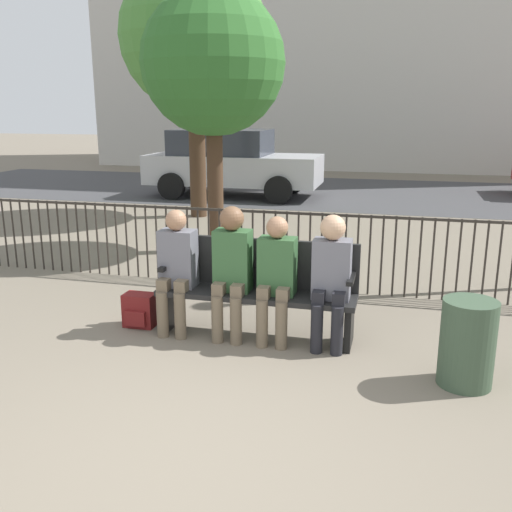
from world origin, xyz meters
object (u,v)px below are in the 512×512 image
(backpack, at_px, (140,310))
(trash_bin, at_px, (467,343))
(tree_1, at_px, (194,38))
(parked_car_0, at_px, (230,162))
(seated_person_3, at_px, (331,274))
(seated_person_2, at_px, (276,273))
(tree_0, at_px, (213,64))
(park_bench, at_px, (258,285))
(seated_person_1, at_px, (231,265))
(seated_person_0, at_px, (176,265))

(backpack, xyz_separation_m, trash_bin, (3.04, -0.51, 0.18))
(tree_1, height_order, parked_car_0, tree_1)
(seated_person_3, distance_m, tree_1, 7.29)
(backpack, relative_size, trash_bin, 0.48)
(seated_person_2, relative_size, tree_1, 0.24)
(tree_0, bearing_deg, trash_bin, -48.47)
(parked_car_0, bearing_deg, seated_person_3, -67.66)
(parked_car_0, bearing_deg, park_bench, -71.54)
(seated_person_1, height_order, tree_1, tree_1)
(park_bench, relative_size, seated_person_3, 1.54)
(seated_person_2, bearing_deg, tree_1, 116.18)
(seated_person_3, bearing_deg, park_bench, 169.65)
(backpack, bearing_deg, tree_1, 104.23)
(seated_person_2, xyz_separation_m, trash_bin, (1.64, -0.49, -0.31))
(seated_person_0, xyz_separation_m, backpack, (-0.42, 0.02, -0.51))
(seated_person_3, bearing_deg, parked_car_0, 112.34)
(seated_person_1, bearing_deg, backpack, 178.83)
(park_bench, xyz_separation_m, trash_bin, (1.84, -0.62, -0.15))
(seated_person_3, distance_m, backpack, 1.98)
(seated_person_2, bearing_deg, backpack, 179.02)
(seated_person_1, distance_m, seated_person_2, 0.43)
(seated_person_1, relative_size, backpack, 3.75)
(tree_0, xyz_separation_m, tree_1, (-1.24, 2.64, 0.67))
(seated_person_0, relative_size, seated_person_3, 0.98)
(seated_person_1, xyz_separation_m, seated_person_2, (0.43, -0.00, -0.05))
(tree_1, height_order, trash_bin, tree_1)
(seated_person_1, bearing_deg, trash_bin, -13.39)
(seated_person_3, distance_m, tree_0, 4.38)
(tree_1, bearing_deg, trash_bin, -54.54)
(backpack, relative_size, tree_0, 0.09)
(park_bench, distance_m, tree_0, 4.08)
(seated_person_3, xyz_separation_m, parked_car_0, (-3.53, 8.59, 0.15))
(seated_person_0, distance_m, tree_0, 3.88)
(park_bench, distance_m, seated_person_3, 0.74)
(tree_0, distance_m, tree_1, 2.99)
(tree_1, bearing_deg, seated_person_3, -59.99)
(seated_person_2, height_order, parked_car_0, parked_car_0)
(seated_person_1, distance_m, backpack, 1.12)
(backpack, height_order, tree_0, tree_0)
(seated_person_0, height_order, tree_0, tree_0)
(seated_person_3, xyz_separation_m, backpack, (-1.90, 0.02, -0.53))
(park_bench, distance_m, tree_1, 6.96)
(park_bench, height_order, trash_bin, park_bench)
(seated_person_2, xyz_separation_m, parked_car_0, (-3.03, 8.59, 0.18))
(seated_person_0, xyz_separation_m, seated_person_3, (1.48, 0.00, 0.02))
(parked_car_0, bearing_deg, trash_bin, -62.79)
(seated_person_0, bearing_deg, seated_person_3, 0.05)
(trash_bin, bearing_deg, park_bench, 161.43)
(seated_person_2, distance_m, seated_person_3, 0.50)
(seated_person_0, height_order, seated_person_2, seated_person_0)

